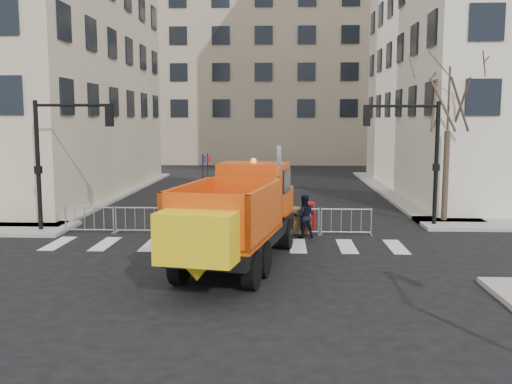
{
  "coord_description": "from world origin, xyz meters",
  "views": [
    {
      "loc": [
        1.91,
        -15.14,
        4.61
      ],
      "look_at": [
        1.1,
        2.5,
        2.38
      ],
      "focal_mm": 40.0,
      "sensor_mm": 36.0,
      "label": 1
    }
  ],
  "objects_px": {
    "worker": "(41,197)",
    "cop_b": "(304,216)",
    "newspaper_box": "(309,215)",
    "cop_c": "(241,214)",
    "cop_a": "(274,214)",
    "plow_truck": "(238,214)"
  },
  "relations": [
    {
      "from": "cop_a",
      "to": "cop_b",
      "type": "relative_size",
      "value": 1.1
    },
    {
      "from": "plow_truck",
      "to": "cop_b",
      "type": "relative_size",
      "value": 5.87
    },
    {
      "from": "cop_a",
      "to": "worker",
      "type": "relative_size",
      "value": 0.93
    },
    {
      "from": "cop_a",
      "to": "cop_c",
      "type": "height_order",
      "value": "cop_a"
    },
    {
      "from": "cop_a",
      "to": "newspaper_box",
      "type": "distance_m",
      "value": 1.87
    },
    {
      "from": "cop_a",
      "to": "cop_b",
      "type": "xyz_separation_m",
      "value": [
        1.18,
        0.0,
        -0.08
      ]
    },
    {
      "from": "cop_b",
      "to": "newspaper_box",
      "type": "height_order",
      "value": "cop_b"
    },
    {
      "from": "cop_b",
      "to": "cop_c",
      "type": "xyz_separation_m",
      "value": [
        -2.48,
        -0.12,
        0.08
      ]
    },
    {
      "from": "cop_b",
      "to": "worker",
      "type": "xyz_separation_m",
      "value": [
        -11.69,
        2.72,
        0.31
      ]
    },
    {
      "from": "plow_truck",
      "to": "cop_c",
      "type": "distance_m",
      "value": 4.48
    },
    {
      "from": "cop_b",
      "to": "worker",
      "type": "distance_m",
      "value": 12.01
    },
    {
      "from": "newspaper_box",
      "to": "cop_c",
      "type": "bearing_deg",
      "value": -160.76
    },
    {
      "from": "cop_c",
      "to": "newspaper_box",
      "type": "xyz_separation_m",
      "value": [
        2.73,
        1.3,
        -0.23
      ]
    },
    {
      "from": "cop_b",
      "to": "newspaper_box",
      "type": "xyz_separation_m",
      "value": [
        0.25,
        1.18,
        -0.16
      ]
    },
    {
      "from": "plow_truck",
      "to": "cop_a",
      "type": "relative_size",
      "value": 5.35
    },
    {
      "from": "cop_a",
      "to": "worker",
      "type": "height_order",
      "value": "worker"
    },
    {
      "from": "cop_a",
      "to": "newspaper_box",
      "type": "height_order",
      "value": "cop_a"
    },
    {
      "from": "cop_c",
      "to": "newspaper_box",
      "type": "distance_m",
      "value": 3.03
    },
    {
      "from": "worker",
      "to": "newspaper_box",
      "type": "xyz_separation_m",
      "value": [
        11.95,
        -1.54,
        -0.47
      ]
    },
    {
      "from": "plow_truck",
      "to": "worker",
      "type": "height_order",
      "value": "plow_truck"
    },
    {
      "from": "plow_truck",
      "to": "worker",
      "type": "xyz_separation_m",
      "value": [
        -9.45,
        7.25,
        -0.52
      ]
    },
    {
      "from": "worker",
      "to": "cop_b",
      "type": "bearing_deg",
      "value": -39.09
    }
  ]
}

